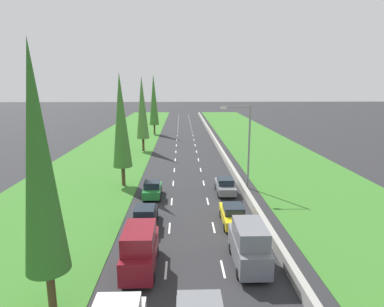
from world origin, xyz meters
The scene contains 16 objects.
ground_plane centered at (0.00, 60.00, 0.00)m, with size 300.00×300.00×0.00m, color #28282B.
grass_verge_left centered at (-12.65, 60.00, 0.02)m, with size 14.00×140.00×0.04m, color #387528.
grass_verge_right centered at (14.35, 60.00, 0.02)m, with size 14.00×140.00×0.04m, color #387528.
median_barrier centered at (5.70, 60.00, 0.42)m, with size 0.44×120.00×0.85m, color #9E9B93.
lane_markings centered at (0.00, 60.00, 0.01)m, with size 3.64×116.00×0.01m.
grey_van_right_lane centered at (3.40, 15.40, 1.40)m, with size 1.96×4.90×2.82m.
maroon_van_left_lane centered at (-3.30, 15.07, 1.40)m, with size 1.96×4.90×2.82m.
yellow_sedan_right_lane centered at (3.38, 21.65, 0.81)m, with size 1.82×4.50×1.64m.
black_sedan_left_lane centered at (-3.70, 21.45, 0.81)m, with size 1.82×4.50×1.64m.
green_hatchback_left_lane centered at (-3.72, 28.33, 0.84)m, with size 1.74×3.90×1.72m.
grey_sedan_right_lane centered at (3.75, 29.42, 0.81)m, with size 1.82×4.50×1.64m.
poplar_tree_nearest centered at (-7.34, 11.66, 7.66)m, with size 2.13×2.13×13.22m.
poplar_tree_second centered at (-7.29, 32.42, 7.28)m, with size 2.11×2.11×12.45m.
poplar_tree_third centered at (-7.27, 51.91, 7.32)m, with size 2.11×2.11×12.54m.
poplar_tree_fourth centered at (-6.90, 70.85, 7.73)m, with size 2.13×2.13×13.35m.
street_light_mast centered at (6.10, 31.04, 5.23)m, with size 3.20×0.28×9.00m.
Camera 1 is at (-0.73, -3.32, 11.17)m, focal length 30.84 mm.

